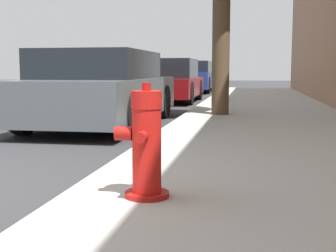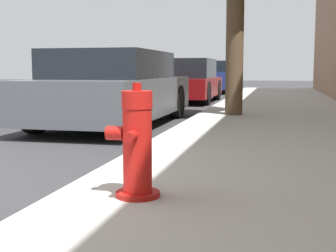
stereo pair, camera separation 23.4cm
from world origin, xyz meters
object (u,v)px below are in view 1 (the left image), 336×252
at_px(parked_car_near, 102,89).
at_px(parked_car_mid, 168,81).
at_px(parked_car_far, 193,77).
at_px(fire_hydrant, 146,146).

distance_m(parked_car_near, parked_car_mid, 6.19).
distance_m(parked_car_mid, parked_car_far, 6.44).
height_order(parked_car_mid, parked_car_far, parked_car_far).
bearing_deg(parked_car_mid, parked_car_far, 90.17).
relative_size(parked_car_mid, parked_car_far, 0.88).
relative_size(parked_car_near, parked_car_mid, 1.18).
bearing_deg(fire_hydrant, parked_car_far, 95.93).
height_order(fire_hydrant, parked_car_near, parked_car_near).
height_order(parked_car_near, parked_car_far, parked_car_far).
bearing_deg(parked_car_near, parked_car_mid, 89.05).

